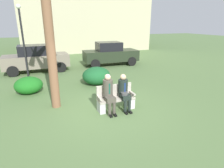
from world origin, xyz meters
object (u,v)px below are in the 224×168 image
(seated_man_left, at_px, (109,92))
(shrub_near_bench, at_px, (29,85))
(parked_car_far, at_px, (110,54))
(shrub_mid_lawn, at_px, (96,76))
(parked_car_near, at_px, (36,59))
(seated_man_right, at_px, (124,91))
(street_lamp, at_px, (22,35))
(park_bench, at_px, (116,99))

(seated_man_left, distance_m, shrub_near_bench, 4.02)
(seated_man_left, xyz_separation_m, parked_car_far, (2.83, 7.16, 0.08))
(shrub_mid_lawn, xyz_separation_m, parked_car_near, (-2.78, 3.89, 0.39))
(shrub_near_bench, bearing_deg, seated_man_right, -43.34)
(parked_car_near, relative_size, parked_car_far, 1.00)
(seated_man_right, relative_size, shrub_near_bench, 1.08)
(shrub_mid_lawn, distance_m, parked_car_far, 4.62)
(seated_man_right, distance_m, street_lamp, 6.80)
(park_bench, xyz_separation_m, shrub_mid_lawn, (0.23, 3.05, 0.05))
(shrub_near_bench, distance_m, parked_car_far, 6.88)
(seated_man_right, height_order, shrub_near_bench, seated_man_right)
(seated_man_right, bearing_deg, shrub_near_bench, 136.66)
(parked_car_near, bearing_deg, seated_man_right, -68.23)
(shrub_mid_lawn, relative_size, street_lamp, 0.36)
(park_bench, xyz_separation_m, street_lamp, (-3.05, 5.58, 1.97))
(parked_car_near, bearing_deg, park_bench, -69.77)
(seated_man_left, xyz_separation_m, street_lamp, (-2.74, 5.69, 1.61))
(park_bench, height_order, parked_car_near, parked_car_near)
(seated_man_right, xyz_separation_m, parked_car_far, (2.26, 7.17, 0.12))
(shrub_near_bench, distance_m, parked_car_near, 4.08)
(parked_car_near, relative_size, street_lamp, 1.01)
(shrub_near_bench, bearing_deg, seated_man_left, -48.84)
(shrub_mid_lawn, height_order, street_lamp, street_lamp)
(parked_car_near, xyz_separation_m, parked_car_far, (5.08, 0.10, 0.00))
(park_bench, relative_size, parked_car_near, 0.34)
(shrub_mid_lawn, height_order, parked_car_near, parked_car_near)
(shrub_near_bench, height_order, parked_car_near, parked_car_near)
(seated_man_left, height_order, parked_car_near, parked_car_near)
(seated_man_left, height_order, street_lamp, street_lamp)
(seated_man_left, relative_size, parked_car_far, 0.34)
(shrub_near_bench, height_order, parked_car_far, parked_car_far)
(shrub_near_bench, bearing_deg, street_lamp, 92.27)
(park_bench, distance_m, seated_man_right, 0.44)
(park_bench, relative_size, street_lamp, 0.34)
(seated_man_left, relative_size, seated_man_right, 1.05)
(shrub_near_bench, xyz_separation_m, street_lamp, (-0.11, 2.67, 1.99))
(parked_car_far, bearing_deg, seated_man_right, -107.51)
(shrub_mid_lawn, relative_size, parked_car_near, 0.36)
(parked_car_far, relative_size, street_lamp, 1.02)
(seated_man_left, distance_m, street_lamp, 6.52)
(seated_man_right, relative_size, parked_car_near, 0.33)
(parked_car_far, bearing_deg, shrub_mid_lawn, -119.97)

